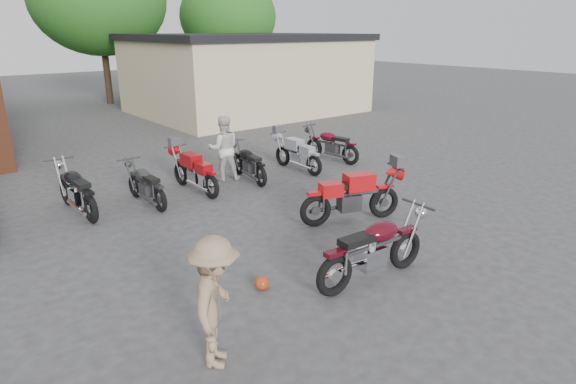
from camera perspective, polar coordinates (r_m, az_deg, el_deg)
ground at (r=8.63m, az=4.39°, el=-8.79°), size 90.00×90.00×0.00m
stucco_building at (r=24.84m, az=-5.04°, el=13.52°), size 10.00×8.00×3.50m
tree_2 at (r=29.07m, az=-21.29°, el=18.37°), size 7.04×7.04×8.80m
tree_3 at (r=32.52m, az=-7.03°, el=18.29°), size 6.08×6.08×7.60m
vintage_motorcycle at (r=8.01m, az=10.24°, el=-6.21°), size 2.26×0.87×1.29m
sportbike at (r=10.38m, az=7.70°, el=-0.17°), size 2.35×1.47×1.29m
helmet at (r=7.88m, az=-3.14°, el=-10.74°), size 0.30×0.30×0.22m
person_light at (r=13.31m, az=-7.64°, el=5.15°), size 1.07×0.98×1.78m
person_tan at (r=6.02m, az=-8.57°, el=-12.82°), size 1.20×1.25×1.70m
row_bike_2 at (r=11.80m, az=-23.86°, el=0.49°), size 0.80×2.14×1.23m
row_bike_3 at (r=11.88m, az=-16.57°, el=1.08°), size 0.67×1.87×1.07m
row_bike_4 at (r=12.51m, az=-11.07°, el=2.64°), size 0.75×2.05×1.17m
row_bike_5 at (r=13.29m, az=-4.73°, el=3.66°), size 0.85×1.93×1.08m
row_bike_6 at (r=14.17m, az=1.07°, el=4.77°), size 0.68×1.95×1.12m
row_bike_7 at (r=15.32m, az=5.11°, el=5.82°), size 0.95×2.06×1.15m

